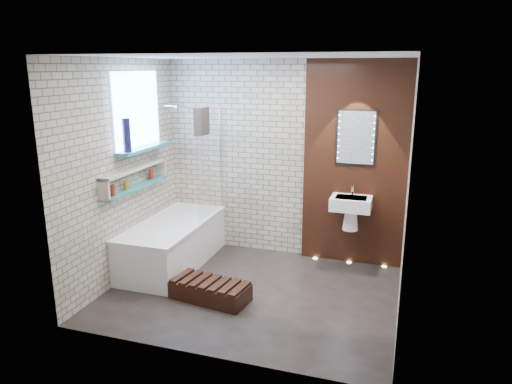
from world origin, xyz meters
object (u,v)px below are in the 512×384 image
(bath_screen, at_px, (210,163))
(walnut_step, at_px, (210,291))
(led_mirror, at_px, (356,138))
(washbasin, at_px, (351,208))
(bathtub, at_px, (173,243))

(bath_screen, distance_m, walnut_step, 1.75)
(bath_screen, relative_size, walnut_step, 1.62)
(bath_screen, bearing_deg, led_mirror, 10.66)
(washbasin, relative_size, walnut_step, 0.67)
(washbasin, bearing_deg, led_mirror, 90.00)
(bathtub, height_order, led_mirror, led_mirror)
(led_mirror, height_order, walnut_step, led_mirror)
(bath_screen, distance_m, led_mirror, 1.89)
(bathtub, relative_size, led_mirror, 2.49)
(bathtub, bearing_deg, led_mirror, 19.78)
(bathtub, distance_m, led_mirror, 2.68)
(bathtub, relative_size, washbasin, 3.00)
(bath_screen, distance_m, washbasin, 1.89)
(washbasin, xyz_separation_m, led_mirror, (0.00, 0.16, 0.86))
(bath_screen, height_order, led_mirror, led_mirror)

